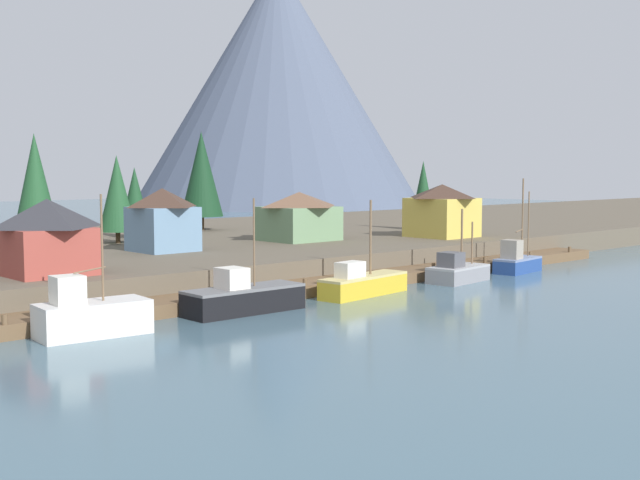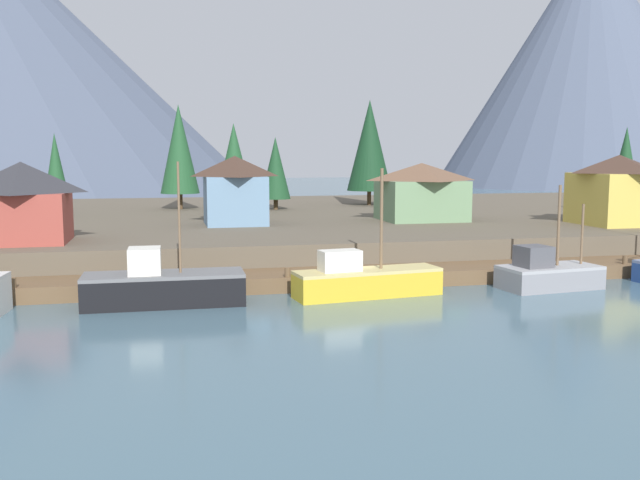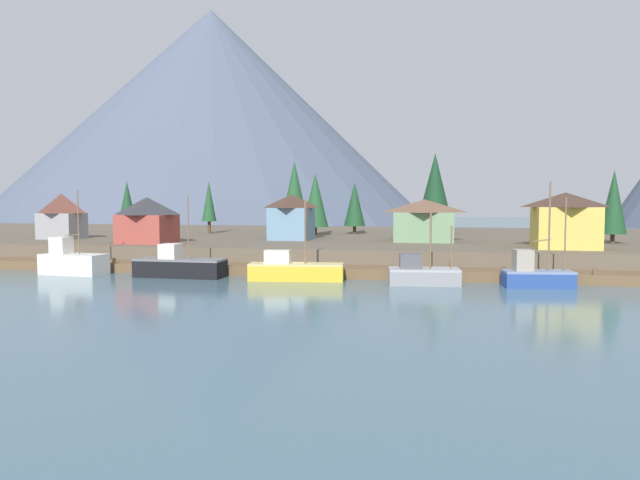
{
  "view_description": "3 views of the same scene",
  "coord_description": "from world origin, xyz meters",
  "px_view_note": "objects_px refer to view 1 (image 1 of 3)",
  "views": [
    {
      "loc": [
        -46.52,
        -47.78,
        10.19
      ],
      "look_at": [
        -0.09,
        2.67,
        4.31
      ],
      "focal_mm": 45.55,
      "sensor_mm": 36.0,
      "label": 1
    },
    {
      "loc": [
        -11.4,
        -41.86,
        8.58
      ],
      "look_at": [
        -1.6,
        1.63,
        3.11
      ],
      "focal_mm": 38.9,
      "sensor_mm": 36.0,
      "label": 2
    },
    {
      "loc": [
        14.42,
        -57.25,
        7.79
      ],
      "look_at": [
        2.05,
        2.5,
        3.66
      ],
      "focal_mm": 33.34,
      "sensor_mm": 36.0,
      "label": 3
    }
  ],
  "objects_px": {
    "house_yellow": "(442,210)",
    "fishing_boat_blue": "(517,262)",
    "fishing_boat_black": "(243,298)",
    "conifer_mid_right": "(202,174)",
    "fishing_boat_white": "(90,315)",
    "conifer_back_left": "(35,179)",
    "house_blue": "(163,219)",
    "conifer_near_right": "(135,197)",
    "house_green": "(299,216)",
    "conifer_near_left": "(423,191)",
    "fishing_boat_yellow": "(363,283)",
    "conifer_back_right": "(117,193)",
    "fishing_boat_grey": "(457,272)",
    "house_red": "(48,236)"
  },
  "relations": [
    {
      "from": "house_yellow",
      "to": "fishing_boat_blue",
      "type": "bearing_deg",
      "value": -110.05
    },
    {
      "from": "fishing_boat_black",
      "to": "conifer_mid_right",
      "type": "xyz_separation_m",
      "value": [
        24.74,
        41.24,
        8.65
      ]
    },
    {
      "from": "fishing_boat_black",
      "to": "conifer_mid_right",
      "type": "height_order",
      "value": "conifer_mid_right"
    },
    {
      "from": "fishing_boat_white",
      "to": "fishing_boat_blue",
      "type": "xyz_separation_m",
      "value": [
        46.13,
        0.14,
        -0.19
      ]
    },
    {
      "from": "conifer_mid_right",
      "to": "conifer_back_left",
      "type": "distance_m",
      "value": 22.78
    },
    {
      "from": "fishing_boat_black",
      "to": "fishing_boat_blue",
      "type": "xyz_separation_m",
      "value": [
        34.22,
        -0.08,
        0.0
      ]
    },
    {
      "from": "fishing_boat_black",
      "to": "conifer_back_left",
      "type": "xyz_separation_m",
      "value": [
        2.02,
        39.68,
        8.15
      ]
    },
    {
      "from": "house_blue",
      "to": "conifer_near_right",
      "type": "bearing_deg",
      "value": 68.88
    },
    {
      "from": "house_green",
      "to": "house_yellow",
      "type": "bearing_deg",
      "value": -26.05
    },
    {
      "from": "conifer_near_left",
      "to": "fishing_boat_yellow",
      "type": "bearing_deg",
      "value": -146.6
    },
    {
      "from": "fishing_boat_black",
      "to": "conifer_near_right",
      "type": "relative_size",
      "value": 1.13
    },
    {
      "from": "conifer_near_left",
      "to": "conifer_back_right",
      "type": "bearing_deg",
      "value": 167.02
    },
    {
      "from": "fishing_boat_black",
      "to": "house_blue",
      "type": "relative_size",
      "value": 1.51
    },
    {
      "from": "conifer_mid_right",
      "to": "house_blue",
      "type": "bearing_deg",
      "value": -132.14
    },
    {
      "from": "fishing_boat_black",
      "to": "fishing_boat_blue",
      "type": "bearing_deg",
      "value": 0.55
    },
    {
      "from": "conifer_near_right",
      "to": "conifer_back_left",
      "type": "height_order",
      "value": "conifer_back_left"
    },
    {
      "from": "fishing_boat_blue",
      "to": "conifer_back_right",
      "type": "height_order",
      "value": "conifer_back_right"
    },
    {
      "from": "fishing_boat_grey",
      "to": "conifer_near_right",
      "type": "height_order",
      "value": "conifer_near_right"
    },
    {
      "from": "conifer_back_right",
      "to": "conifer_near_right",
      "type": "bearing_deg",
      "value": 46.1
    },
    {
      "from": "fishing_boat_grey",
      "to": "fishing_boat_blue",
      "type": "height_order",
      "value": "fishing_boat_blue"
    },
    {
      "from": "conifer_near_left",
      "to": "fishing_boat_blue",
      "type": "bearing_deg",
      "value": -118.35
    },
    {
      "from": "house_blue",
      "to": "house_green",
      "type": "bearing_deg",
      "value": 0.44
    },
    {
      "from": "conifer_back_right",
      "to": "conifer_mid_right",
      "type": "bearing_deg",
      "value": 29.39
    },
    {
      "from": "house_blue",
      "to": "house_green",
      "type": "xyz_separation_m",
      "value": [
        17.42,
        0.13,
        -0.34
      ]
    },
    {
      "from": "conifer_near_left",
      "to": "conifer_back_left",
      "type": "bearing_deg",
      "value": 158.73
    },
    {
      "from": "fishing_boat_grey",
      "to": "conifer_near_left",
      "type": "height_order",
      "value": "conifer_near_left"
    },
    {
      "from": "fishing_boat_white",
      "to": "house_red",
      "type": "distance_m",
      "value": 12.43
    },
    {
      "from": "fishing_boat_black",
      "to": "conifer_near_right",
      "type": "distance_m",
      "value": 39.3
    },
    {
      "from": "fishing_boat_yellow",
      "to": "fishing_boat_white",
      "type": "bearing_deg",
      "value": 172.72
    },
    {
      "from": "house_blue",
      "to": "house_green",
      "type": "distance_m",
      "value": 17.42
    },
    {
      "from": "fishing_boat_white",
      "to": "house_red",
      "type": "xyz_separation_m",
      "value": [
        2.52,
        11.47,
        4.09
      ]
    },
    {
      "from": "conifer_near_left",
      "to": "conifer_mid_right",
      "type": "distance_m",
      "value": 28.75
    },
    {
      "from": "fishing_boat_black",
      "to": "conifer_back_left",
      "type": "relative_size",
      "value": 0.78
    },
    {
      "from": "fishing_boat_blue",
      "to": "house_green",
      "type": "distance_m",
      "value": 23.92
    },
    {
      "from": "fishing_boat_white",
      "to": "house_blue",
      "type": "distance_m",
      "value": 28.23
    },
    {
      "from": "fishing_boat_white",
      "to": "fishing_boat_grey",
      "type": "xyz_separation_m",
      "value": [
        36.16,
        -0.16,
        -0.32
      ]
    },
    {
      "from": "fishing_boat_grey",
      "to": "conifer_back_right",
      "type": "xyz_separation_m",
      "value": [
        -16.93,
        31.81,
        6.81
      ]
    },
    {
      "from": "house_blue",
      "to": "house_yellow",
      "type": "relative_size",
      "value": 0.87
    },
    {
      "from": "fishing_boat_white",
      "to": "fishing_boat_grey",
      "type": "relative_size",
      "value": 1.3
    },
    {
      "from": "fishing_boat_grey",
      "to": "conifer_back_right",
      "type": "height_order",
      "value": "conifer_back_right"
    },
    {
      "from": "fishing_boat_yellow",
      "to": "conifer_back_left",
      "type": "xyz_separation_m",
      "value": [
        -10.01,
        39.89,
        8.24
      ]
    },
    {
      "from": "conifer_back_right",
      "to": "fishing_boat_yellow",
      "type": "bearing_deg",
      "value": -81.51
    },
    {
      "from": "fishing_boat_grey",
      "to": "fishing_boat_black",
      "type": "bearing_deg",
      "value": 172.26
    },
    {
      "from": "conifer_back_right",
      "to": "fishing_boat_grey",
      "type": "bearing_deg",
      "value": -61.97
    },
    {
      "from": "fishing_boat_grey",
      "to": "conifer_back_right",
      "type": "distance_m",
      "value": 36.67
    },
    {
      "from": "fishing_boat_blue",
      "to": "house_red",
      "type": "distance_m",
      "value": 45.26
    },
    {
      "from": "fishing_boat_grey",
      "to": "conifer_back_left",
      "type": "distance_m",
      "value": 46.56
    },
    {
      "from": "conifer_near_left",
      "to": "conifer_back_left",
      "type": "distance_m",
      "value": 47.61
    },
    {
      "from": "fishing_boat_grey",
      "to": "fishing_boat_blue",
      "type": "bearing_deg",
      "value": -5.13
    },
    {
      "from": "fishing_boat_blue",
      "to": "conifer_back_left",
      "type": "height_order",
      "value": "conifer_back_left"
    }
  ]
}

